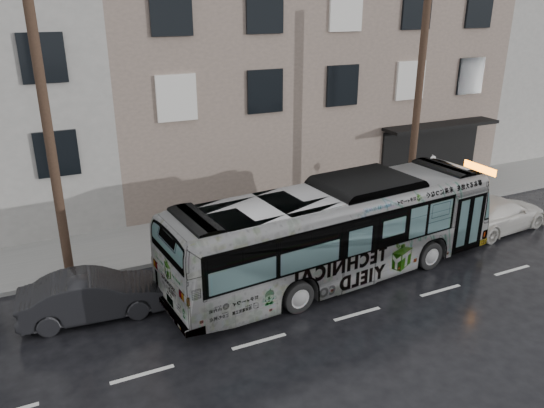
{
  "coord_description": "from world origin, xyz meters",
  "views": [
    {
      "loc": [
        -8.11,
        -13.68,
        8.73
      ],
      "look_at": [
        -0.45,
        2.5,
        1.86
      ],
      "focal_mm": 35.0,
      "sensor_mm": 36.0,
      "label": 1
    }
  ],
  "objects_px": {
    "utility_pole_front": "(417,108)",
    "dark_sedan": "(93,296)",
    "utility_pole_rear": "(50,145)",
    "white_sedan": "(497,214)",
    "sign_post": "(430,181)",
    "bus": "(336,231)"
  },
  "relations": [
    {
      "from": "utility_pole_rear",
      "to": "white_sedan",
      "type": "xyz_separation_m",
      "value": [
        16.14,
        -2.92,
        -3.96
      ]
    },
    {
      "from": "utility_pole_front",
      "to": "bus",
      "type": "relative_size",
      "value": 0.76
    },
    {
      "from": "utility_pole_rear",
      "to": "sign_post",
      "type": "xyz_separation_m",
      "value": [
        15.1,
        0.0,
        -3.3
      ]
    },
    {
      "from": "bus",
      "to": "utility_pole_front",
      "type": "bearing_deg",
      "value": -64.53
    },
    {
      "from": "utility_pole_front",
      "to": "sign_post",
      "type": "xyz_separation_m",
      "value": [
        1.1,
        0.0,
        -3.3
      ]
    },
    {
      "from": "utility_pole_rear",
      "to": "sign_post",
      "type": "height_order",
      "value": "utility_pole_rear"
    },
    {
      "from": "utility_pole_rear",
      "to": "dark_sedan",
      "type": "height_order",
      "value": "utility_pole_rear"
    },
    {
      "from": "white_sedan",
      "to": "utility_pole_rear",
      "type": "bearing_deg",
      "value": 73.68
    },
    {
      "from": "utility_pole_rear",
      "to": "dark_sedan",
      "type": "bearing_deg",
      "value": -80.37
    },
    {
      "from": "sign_post",
      "to": "dark_sedan",
      "type": "height_order",
      "value": "sign_post"
    },
    {
      "from": "sign_post",
      "to": "bus",
      "type": "xyz_separation_m",
      "value": [
        -6.98,
        -3.49,
        0.3
      ]
    },
    {
      "from": "utility_pole_rear",
      "to": "bus",
      "type": "height_order",
      "value": "utility_pole_rear"
    },
    {
      "from": "sign_post",
      "to": "bus",
      "type": "bearing_deg",
      "value": -153.44
    },
    {
      "from": "utility_pole_front",
      "to": "bus",
      "type": "height_order",
      "value": "utility_pole_front"
    },
    {
      "from": "utility_pole_front",
      "to": "dark_sedan",
      "type": "relative_size",
      "value": 2.17
    },
    {
      "from": "sign_post",
      "to": "dark_sedan",
      "type": "distance_m",
      "value": 14.9
    },
    {
      "from": "white_sedan",
      "to": "dark_sedan",
      "type": "relative_size",
      "value": 1.14
    },
    {
      "from": "sign_post",
      "to": "utility_pole_front",
      "type": "bearing_deg",
      "value": 180.0
    },
    {
      "from": "utility_pole_front",
      "to": "dark_sedan",
      "type": "xyz_separation_m",
      "value": [
        -13.57,
        -2.55,
        -3.97
      ]
    },
    {
      "from": "sign_post",
      "to": "dark_sedan",
      "type": "xyz_separation_m",
      "value": [
        -14.67,
        -2.55,
        -0.67
      ]
    },
    {
      "from": "utility_pole_rear",
      "to": "bus",
      "type": "distance_m",
      "value": 9.33
    },
    {
      "from": "utility_pole_front",
      "to": "dark_sedan",
      "type": "height_order",
      "value": "utility_pole_front"
    }
  ]
}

